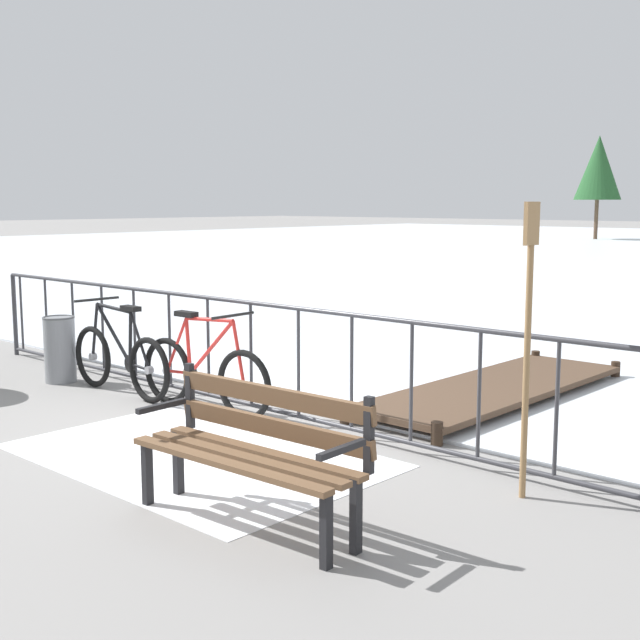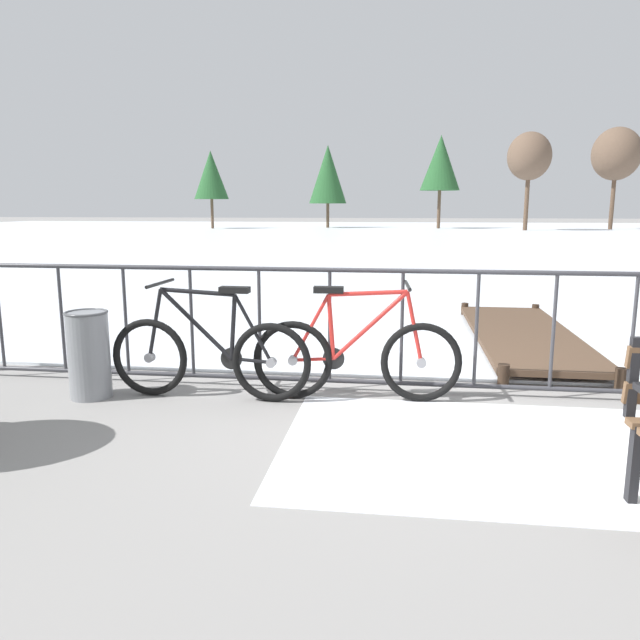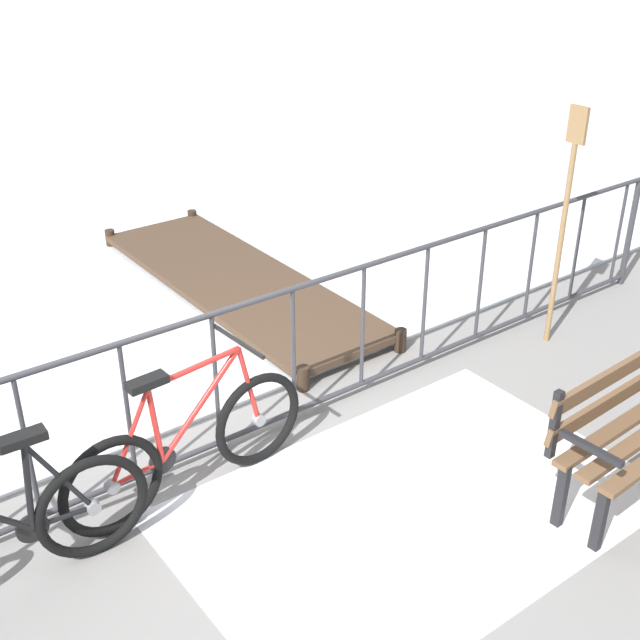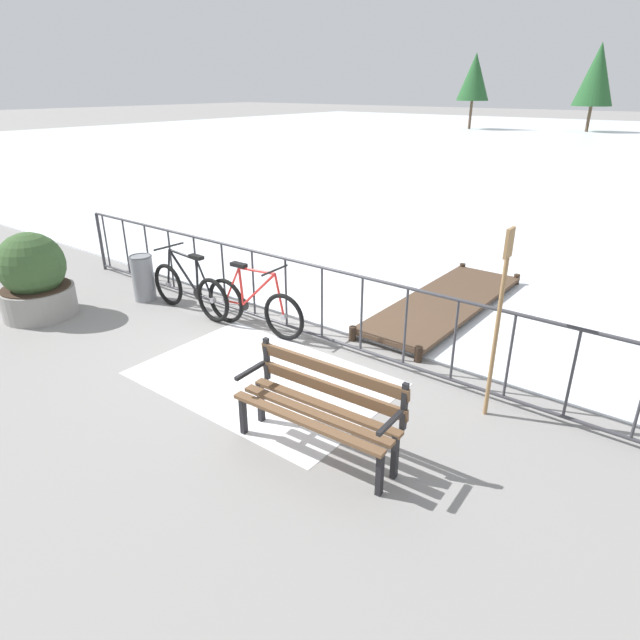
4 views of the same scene
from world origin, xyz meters
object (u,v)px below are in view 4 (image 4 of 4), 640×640
(bicycle_near_railing, at_px, (190,290))
(planter_with_shrub, at_px, (34,278))
(oar_upright, at_px, (499,314))
(trash_bin, at_px, (143,278))
(bicycle_second, at_px, (253,306))
(park_bench, at_px, (321,402))

(bicycle_near_railing, distance_m, planter_with_shrub, 2.25)
(bicycle_near_railing, bearing_deg, oar_upright, 0.96)
(planter_with_shrub, relative_size, trash_bin, 1.71)
(trash_bin, bearing_deg, planter_with_shrub, -117.79)
(bicycle_second, height_order, trash_bin, bicycle_second)
(trash_bin, xyz_separation_m, oar_upright, (5.59, 0.17, 0.76))
(park_bench, distance_m, planter_with_shrub, 5.29)
(bicycle_second, bearing_deg, oar_upright, -0.67)
(bicycle_second, xyz_separation_m, park_bench, (2.37, -1.56, 0.14))
(bicycle_second, distance_m, trash_bin, 2.22)
(bicycle_near_railing, xyz_separation_m, trash_bin, (-1.01, -0.10, 0.00))
(park_bench, bearing_deg, trash_bin, 163.61)
(planter_with_shrub, distance_m, trash_bin, 1.53)
(bicycle_near_railing, bearing_deg, bicycle_second, 5.54)
(planter_with_shrub, height_order, oar_upright, oar_upright)
(park_bench, xyz_separation_m, oar_upright, (1.00, 1.52, 0.63))
(park_bench, relative_size, trash_bin, 2.21)
(park_bench, distance_m, trash_bin, 4.78)
(bicycle_second, relative_size, trash_bin, 2.34)
(bicycle_near_railing, height_order, park_bench, bicycle_near_railing)
(oar_upright, bearing_deg, bicycle_near_railing, -179.04)
(trash_bin, height_order, oar_upright, oar_upright)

